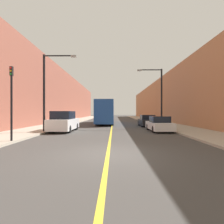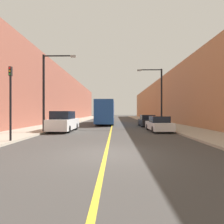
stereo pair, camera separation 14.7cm
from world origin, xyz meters
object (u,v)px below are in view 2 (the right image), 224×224
at_px(street_lamp_left, 47,87).
at_px(traffic_light, 10,101).
at_px(bus, 106,112).
at_px(car_right_near, 159,124).
at_px(car_right_mid, 147,121).
at_px(street_lamp_right, 159,93).
at_px(parked_suv_left, 64,122).

bearing_deg(street_lamp_left, traffic_light, -92.35).
bearing_deg(bus, street_lamp_left, -110.62).
height_order(bus, car_right_near, bus).
xyz_separation_m(bus, car_right_mid, (5.61, -5.08, -1.20)).
xyz_separation_m(street_lamp_right, traffic_light, (-11.53, -10.59, -1.60)).
distance_m(bus, traffic_light, 18.06).
relative_size(bus, car_right_mid, 2.78).
xyz_separation_m(street_lamp_left, street_lamp_right, (11.33, 5.48, 0.02)).
height_order(bus, parked_suv_left, bus).
bearing_deg(street_lamp_left, street_lamp_right, 25.82).
relative_size(car_right_near, traffic_light, 0.99).
bearing_deg(street_lamp_right, traffic_light, -137.46).
bearing_deg(car_right_mid, street_lamp_right, -57.53).
relative_size(car_right_near, street_lamp_left, 0.64).
bearing_deg(car_right_near, street_lamp_left, -171.84).
distance_m(car_right_near, street_lamp_left, 10.97).
bearing_deg(car_right_near, parked_suv_left, -179.35).
xyz_separation_m(car_right_near, street_lamp_right, (1.02, 4.00, 3.50)).
bearing_deg(car_right_near, car_right_mid, 90.72).
height_order(parked_suv_left, traffic_light, traffic_light).
distance_m(car_right_mid, street_lamp_right, 4.04).
xyz_separation_m(bus, car_right_near, (5.68, -10.80, -1.22)).
relative_size(car_right_near, street_lamp_right, 0.64).
height_order(car_right_mid, street_lamp_left, street_lamp_left).
distance_m(parked_suv_left, traffic_light, 6.81).
bearing_deg(street_lamp_right, car_right_mid, 122.47).
relative_size(bus, street_lamp_left, 1.73).
distance_m(parked_suv_left, street_lamp_left, 3.68).
height_order(parked_suv_left, car_right_near, parked_suv_left).
bearing_deg(street_lamp_right, parked_suv_left, -158.15).
bearing_deg(parked_suv_left, street_lamp_left, -128.12).
relative_size(parked_suv_left, car_right_near, 1.09).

